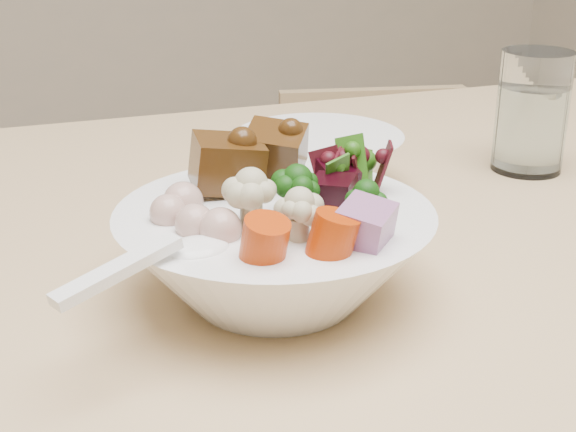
{
  "coord_description": "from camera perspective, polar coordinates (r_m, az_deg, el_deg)",
  "views": [
    {
      "loc": [
        -0.41,
        -0.33,
        1.11
      ],
      "look_at": [
        -0.2,
        0.14,
        0.9
      ],
      "focal_mm": 50.0,
      "sensor_mm": 36.0,
      "label": 1
    }
  ],
  "objects": [
    {
      "name": "chair_far",
      "position": [
        1.54,
        6.43,
        -4.16
      ],
      "size": [
        0.44,
        0.44,
        0.77
      ],
      "rotation": [
        0.0,
        0.0,
        -0.3
      ],
      "color": "tan",
      "rests_on": "ground"
    },
    {
      "name": "soup_spoon",
      "position": [
        0.49,
        -7.87,
        -2.8
      ],
      "size": [
        0.12,
        0.06,
        0.02
      ],
      "rotation": [
        0.0,
        0.0,
        0.33
      ],
      "color": "white",
      "rests_on": "food_bowl"
    },
    {
      "name": "food_bowl",
      "position": [
        0.57,
        -0.84,
        -2.18
      ],
      "size": [
        0.22,
        0.22,
        0.12
      ],
      "color": "white",
      "rests_on": "dining_table"
    },
    {
      "name": "water_glass",
      "position": [
        0.87,
        16.92,
        6.78
      ],
      "size": [
        0.07,
        0.07,
        0.12
      ],
      "color": "white",
      "rests_on": "dining_table"
    },
    {
      "name": "side_bowl",
      "position": [
        0.78,
        2.16,
        3.87
      ],
      "size": [
        0.16,
        0.16,
        0.05
      ],
      "primitive_type": null,
      "color": "white",
      "rests_on": "dining_table"
    }
  ]
}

